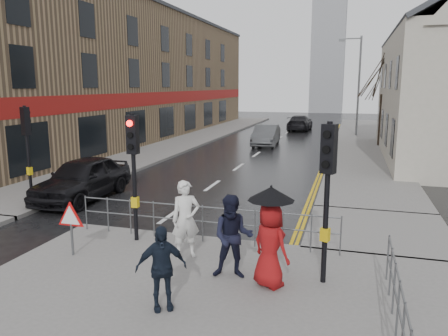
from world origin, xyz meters
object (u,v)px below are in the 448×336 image
Objects in this scene: pedestrian_a at (186,219)px; pedestrian_d at (161,268)px; pedestrian_b at (233,237)px; pedestrian_with_umbrella at (270,234)px; car_parked at (83,178)px; car_mid at (266,135)px.

pedestrian_d is at bearing -112.90° from pedestrian_a.
pedestrian_with_umbrella reaches higher than pedestrian_b.
pedestrian_b is 9.02m from car_parked.
pedestrian_b is 0.89m from pedestrian_with_umbrella.
pedestrian_a is 0.42× the size of car_mid.
pedestrian_b is (1.39, -0.80, -0.03)m from pedestrian_a.
pedestrian_d is 0.36× the size of car_mid.
pedestrian_with_umbrella reaches higher than pedestrian_d.
pedestrian_d reaches higher than car_mid.
pedestrian_a is 1.03× the size of pedestrian_b.
pedestrian_b is 22.19m from car_mid.
pedestrian_b is at bearing -83.63° from car_mid.
pedestrian_a is at bearing -37.01° from car_parked.
pedestrian_a is 21.22m from car_mid.
car_parked is (-7.30, 5.30, -0.26)m from pedestrian_b.
pedestrian_b is 1.92m from pedestrian_d.
pedestrian_d is 23.74m from car_mid.
pedestrian_a is at bearing 69.61° from pedestrian_d.
car_mid is (-3.50, 21.91, -0.32)m from pedestrian_b.
pedestrian_b is 0.39× the size of car_parked.
pedestrian_b reaches higher than pedestrian_d.
pedestrian_a reaches higher than car_mid.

